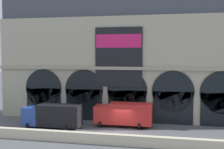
% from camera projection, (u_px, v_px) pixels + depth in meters
% --- Properties ---
extents(ground_plane, '(200.00, 200.00, 0.00)m').
position_uv_depth(ground_plane, '(121.00, 131.00, 34.61)').
color(ground_plane, '#54565B').
extents(quay_parapet_wall, '(90.00, 0.70, 1.12)m').
position_uv_depth(quay_parapet_wall, '(112.00, 139.00, 29.54)').
color(quay_parapet_wall, beige).
rests_on(quay_parapet_wall, ground).
extents(station_building, '(38.85, 4.88, 19.82)m').
position_uv_depth(station_building, '(130.00, 54.00, 41.00)').
color(station_building, '#B2A891').
rests_on(station_building, ground).
extents(box_truck_midwest, '(7.50, 2.91, 3.12)m').
position_uv_depth(box_truck_midwest, '(53.00, 115.00, 35.86)').
color(box_truck_midwest, '#28479E').
rests_on(box_truck_midwest, ground).
extents(box_truck_center, '(7.50, 2.91, 3.12)m').
position_uv_depth(box_truck_center, '(124.00, 114.00, 36.80)').
color(box_truck_center, red).
rests_on(box_truck_center, ground).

